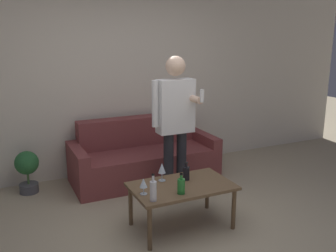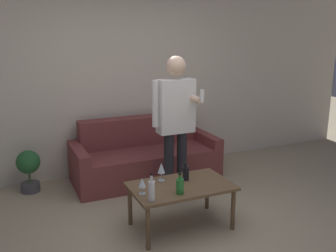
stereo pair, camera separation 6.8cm
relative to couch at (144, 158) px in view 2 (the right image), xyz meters
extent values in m
plane|color=tan|center=(-0.17, -1.76, -0.29)|extent=(16.00, 16.00, 0.00)
cube|color=beige|center=(-0.17, 0.47, 1.06)|extent=(8.00, 0.06, 2.70)
cube|color=brown|center=(0.00, -0.17, -0.08)|extent=(1.65, 0.60, 0.41)
cube|color=brown|center=(0.00, 0.24, 0.11)|extent=(1.65, 0.23, 0.81)
cube|color=brown|center=(-0.89, -0.05, -0.01)|extent=(0.14, 0.83, 0.55)
cube|color=brown|center=(0.89, -0.05, -0.01)|extent=(0.14, 0.83, 0.55)
cube|color=brown|center=(-0.14, -1.42, 0.15)|extent=(1.01, 0.61, 0.03)
cylinder|color=brown|center=(-0.60, -1.67, -0.07)|extent=(0.04, 0.04, 0.43)
cylinder|color=brown|center=(0.32, -1.67, -0.07)|extent=(0.04, 0.04, 0.43)
cylinder|color=brown|center=(-0.60, -1.16, -0.07)|extent=(0.04, 0.04, 0.43)
cylinder|color=brown|center=(0.32, -1.16, -0.07)|extent=(0.04, 0.04, 0.43)
cylinder|color=#23752D|center=(-0.24, -1.60, 0.24)|extent=(0.07, 0.07, 0.14)
cylinder|color=#23752D|center=(-0.24, -1.60, 0.34)|extent=(0.03, 0.03, 0.06)
cylinder|color=black|center=(-0.24, -1.60, 0.36)|extent=(0.03, 0.03, 0.01)
cylinder|color=black|center=(-0.04, -1.32, 0.24)|extent=(0.07, 0.07, 0.14)
cylinder|color=black|center=(-0.04, -1.32, 0.34)|extent=(0.03, 0.03, 0.05)
cylinder|color=black|center=(-0.04, -1.32, 0.36)|extent=(0.03, 0.03, 0.01)
cylinder|color=silver|center=(-0.54, -1.63, 0.26)|extent=(0.06, 0.06, 0.18)
cylinder|color=silver|center=(-0.54, -1.63, 0.39)|extent=(0.02, 0.02, 0.07)
cylinder|color=black|center=(-0.54, -1.63, 0.42)|extent=(0.03, 0.03, 0.01)
cylinder|color=silver|center=(-0.57, -1.46, 0.17)|extent=(0.07, 0.07, 0.01)
cylinder|color=silver|center=(-0.57, -1.46, 0.21)|extent=(0.01, 0.01, 0.06)
cone|color=silver|center=(-0.57, -1.46, 0.28)|extent=(0.07, 0.07, 0.09)
cylinder|color=silver|center=(-0.27, -1.23, 0.17)|extent=(0.07, 0.07, 0.01)
cylinder|color=silver|center=(-0.27, -1.23, 0.21)|extent=(0.01, 0.01, 0.08)
cone|color=silver|center=(-0.27, -1.23, 0.31)|extent=(0.08, 0.08, 0.11)
cylinder|color=#232328|center=(0.02, -0.76, 0.12)|extent=(0.12, 0.12, 0.82)
cylinder|color=#232328|center=(0.19, -0.76, 0.12)|extent=(0.12, 0.12, 0.82)
cube|color=white|center=(0.11, -0.76, 0.83)|extent=(0.42, 0.19, 0.61)
sphere|color=beige|center=(0.11, -0.76, 1.29)|extent=(0.22, 0.22, 0.22)
cylinder|color=white|center=(-0.14, -0.76, 0.88)|extent=(0.08, 0.08, 0.52)
cylinder|color=beige|center=(0.28, -0.90, 0.93)|extent=(0.08, 0.28, 0.08)
cube|color=white|center=(0.28, -1.06, 0.99)|extent=(0.03, 0.03, 0.14)
cylinder|color=#4C4C51|center=(-1.47, 0.15, -0.23)|extent=(0.23, 0.23, 0.11)
cylinder|color=#476B38|center=(-1.47, 0.15, -0.09)|extent=(0.03, 0.03, 0.17)
sphere|color=#286633|center=(-1.47, 0.15, 0.10)|extent=(0.29, 0.29, 0.29)
camera|label=1|loc=(-1.74, -4.51, 1.63)|focal=40.00mm
camera|label=2|loc=(-1.67, -4.54, 1.63)|focal=40.00mm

